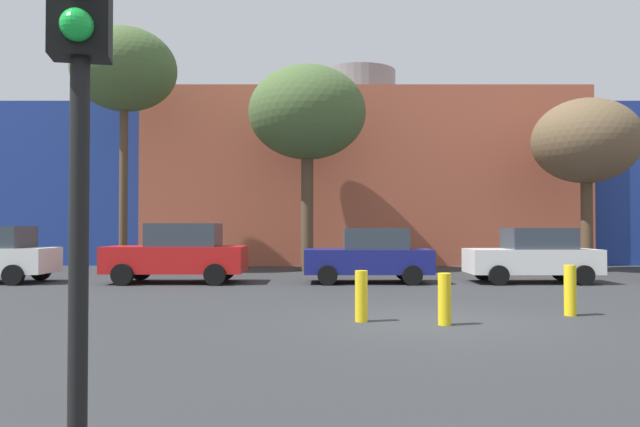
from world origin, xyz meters
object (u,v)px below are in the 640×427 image
(parked_car_1, at_px, (180,253))
(bollard_yellow_1, at_px, (363,296))
(traffic_light_near_left, at_px, (82,72))
(bare_tree_0, at_px, (126,71))
(bare_tree_2, at_px, (588,142))
(parked_car_3, at_px, (535,255))
(bollard_yellow_2, at_px, (447,299))
(parked_car_2, at_px, (372,256))
(bare_tree_1, at_px, (309,114))
(bollard_yellow_0, at_px, (572,290))

(parked_car_1, height_order, bollard_yellow_1, parked_car_1)
(traffic_light_near_left, bearing_deg, bare_tree_0, -175.09)
(bare_tree_2, bearing_deg, traffic_light_near_left, -120.55)
(bare_tree_2, bearing_deg, parked_car_1, -162.83)
(parked_car_3, height_order, bollard_yellow_2, parked_car_3)
(bare_tree_2, bearing_deg, bare_tree_0, -179.84)
(parked_car_1, bearing_deg, parked_car_2, 180.00)
(parked_car_3, distance_m, bare_tree_0, 16.99)
(traffic_light_near_left, relative_size, bare_tree_2, 0.54)
(parked_car_2, bearing_deg, bare_tree_0, -26.22)
(bare_tree_1, height_order, bare_tree_2, bare_tree_1)
(parked_car_2, relative_size, bare_tree_2, 0.58)
(bollard_yellow_1, xyz_separation_m, bollard_yellow_2, (1.50, -0.41, -0.01))
(traffic_light_near_left, bearing_deg, bollard_yellow_1, 151.53)
(parked_car_3, distance_m, bollard_yellow_0, 7.48)
(parked_car_1, bearing_deg, bare_tree_2, -162.83)
(parked_car_3, relative_size, traffic_light_near_left, 1.08)
(parked_car_1, relative_size, bare_tree_1, 0.53)
(parked_car_3, distance_m, bollard_yellow_2, 9.61)
(parked_car_1, height_order, bare_tree_1, bare_tree_1)
(parked_car_3, height_order, bare_tree_0, bare_tree_0)
(parked_car_1, relative_size, parked_car_2, 1.09)
(parked_car_3, height_order, bare_tree_1, bare_tree_1)
(bare_tree_1, distance_m, bollard_yellow_1, 14.53)
(traffic_light_near_left, height_order, bare_tree_1, bare_tree_1)
(parked_car_3, distance_m, traffic_light_near_left, 18.04)
(bare_tree_0, xyz_separation_m, bollard_yellow_0, (12.90, -11.90, -7.53))
(parked_car_2, bearing_deg, traffic_light_near_left, 78.97)
(parked_car_1, bearing_deg, parked_car_3, 180.00)
(bollard_yellow_2, bearing_deg, parked_car_1, 129.00)
(bare_tree_1, bearing_deg, parked_car_2, -67.71)
(parked_car_3, xyz_separation_m, bollard_yellow_2, (-4.57, -8.44, -0.40))
(parked_car_1, bearing_deg, bollard_yellow_1, 123.60)
(parked_car_3, relative_size, bollard_yellow_1, 4.21)
(bare_tree_1, xyz_separation_m, bare_tree_2, (11.16, -0.47, -1.22))
(parked_car_3, bearing_deg, bollard_yellow_1, 52.95)
(bare_tree_2, height_order, bollard_yellow_0, bare_tree_2)
(parked_car_2, height_order, bollard_yellow_2, parked_car_2)
(parked_car_2, xyz_separation_m, traffic_light_near_left, (-3.10, -15.88, 1.89))
(parked_car_3, height_order, bare_tree_2, bare_tree_2)
(parked_car_1, bearing_deg, bare_tree_0, -54.81)
(bare_tree_0, bearing_deg, bare_tree_1, 4.07)
(bare_tree_1, distance_m, bare_tree_2, 11.24)
(bollard_yellow_2, bearing_deg, bollard_yellow_1, 164.84)
(bare_tree_1, bearing_deg, bare_tree_2, -2.40)
(parked_car_1, xyz_separation_m, bollard_yellow_0, (9.63, -7.25, -0.44))
(bollard_yellow_0, bearing_deg, bare_tree_1, 114.24)
(parked_car_1, xyz_separation_m, bollard_yellow_1, (5.34, -8.04, -0.46))
(parked_car_1, xyz_separation_m, bare_tree_0, (-3.28, 4.64, 7.09))
(bare_tree_1, relative_size, bollard_yellow_1, 8.66)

